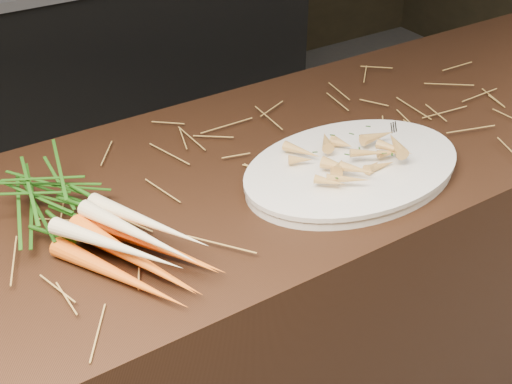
{
  "coord_description": "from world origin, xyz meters",
  "views": [
    {
      "loc": [
        -0.73,
        -0.68,
        1.64
      ],
      "look_at": [
        -0.21,
        0.15,
        0.96
      ],
      "focal_mm": 45.0,
      "sensor_mm": 36.0,
      "label": 1
    }
  ],
  "objects": [
    {
      "name": "straw_bedding",
      "position": [
        0.0,
        0.3,
        0.91
      ],
      "size": [
        1.4,
        0.6,
        0.02
      ],
      "primitive_type": null,
      "color": "#A98C40",
      "rests_on": "main_counter"
    },
    {
      "name": "serving_platter",
      "position": [
        0.04,
        0.16,
        0.91
      ],
      "size": [
        0.49,
        0.33,
        0.03
      ],
      "primitive_type": null,
      "rotation": [
        0.0,
        0.0,
        -0.02
      ],
      "color": "white",
      "rests_on": "main_counter"
    },
    {
      "name": "back_counter",
      "position": [
        0.3,
        2.18,
        0.42
      ],
      "size": [
        1.82,
        0.62,
        0.84
      ],
      "color": "black",
      "rests_on": "ground"
    },
    {
      "name": "root_veg_bunch",
      "position": [
        -0.51,
        0.26,
        0.95
      ],
      "size": [
        0.35,
        0.53,
        0.1
      ],
      "rotation": [
        0.0,
        0.0,
        0.4
      ],
      "color": "#DA540B",
      "rests_on": "main_counter"
    },
    {
      "name": "serving_fork",
      "position": [
        0.21,
        0.14,
        0.93
      ],
      "size": [
        0.13,
        0.15,
        0.0
      ],
      "primitive_type": "cube",
      "rotation": [
        0.0,
        0.0,
        -0.68
      ],
      "color": "silver",
      "rests_on": "serving_platter"
    },
    {
      "name": "main_counter",
      "position": [
        0.0,
        0.3,
        0.45
      ],
      "size": [
        2.4,
        0.7,
        0.9
      ],
      "primitive_type": "cube",
      "color": "black",
      "rests_on": "ground"
    },
    {
      "name": "roasted_veg_heap",
      "position": [
        0.04,
        0.16,
        0.95
      ],
      "size": [
        0.24,
        0.18,
        0.05
      ],
      "primitive_type": null,
      "rotation": [
        0.0,
        0.0,
        -0.02
      ],
      "color": "#BC8339",
      "rests_on": "serving_platter"
    }
  ]
}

